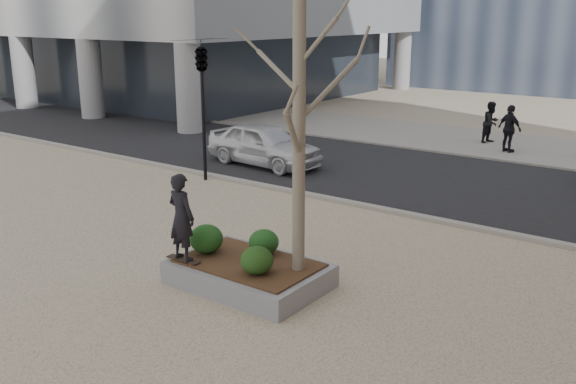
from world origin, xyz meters
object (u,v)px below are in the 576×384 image
Objects in this scene: skateboarder at (181,217)px; police_car at (264,144)px; skateboard at (183,261)px; planter at (249,274)px.

skateboarder reaches higher than police_car.
skateboard is 10.40m from police_car.
skateboard is 0.44× the size of skateboarder.
police_car is (-5.12, 9.05, -0.63)m from skateboarder.
planter is 1.77m from skateboarder.
skateboard is 0.18× the size of police_car.
skateboarder is at bearing 0.00° from skateboard.
skateboard is at bearing -146.00° from police_car.
skateboarder is at bearing -146.64° from planter.
skateboard is (-1.10, -0.72, 0.26)m from planter.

